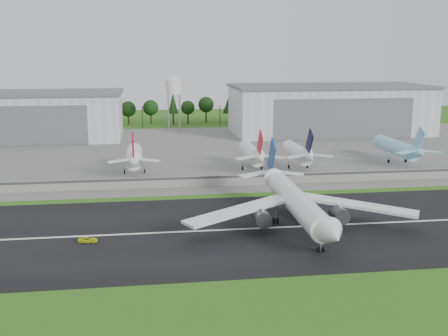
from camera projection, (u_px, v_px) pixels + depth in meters
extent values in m
plane|color=#366618|center=(243.00, 243.00, 125.43)|extent=(600.00, 600.00, 0.00)
cube|color=black|center=(236.00, 229.00, 135.11)|extent=(320.00, 60.00, 0.10)
cube|color=white|center=(236.00, 229.00, 135.10)|extent=(220.00, 1.00, 0.02)
cube|color=slate|center=(194.00, 151.00, 241.72)|extent=(320.00, 150.00, 0.10)
cube|color=gray|center=(213.00, 181.00, 178.38)|extent=(240.00, 0.50, 3.50)
cube|color=#38383A|center=(213.00, 177.00, 177.83)|extent=(240.00, 0.12, 0.70)
cube|color=silver|center=(22.00, 117.00, 271.97)|extent=(95.00, 42.00, 22.00)
cube|color=#595B60|center=(20.00, 93.00, 269.61)|extent=(97.00, 44.00, 1.20)
cube|color=#595B60|center=(12.00, 126.00, 251.83)|extent=(66.50, 0.30, 18.04)
cube|color=silver|center=(329.00, 110.00, 293.35)|extent=(100.00, 45.00, 24.00)
cube|color=#595B60|center=(330.00, 86.00, 290.79)|extent=(102.00, 47.00, 1.20)
cube|color=#595B60|center=(344.00, 119.00, 271.79)|extent=(70.00, 0.30, 19.68)
cylinder|color=#99999E|center=(169.00, 113.00, 298.67)|extent=(0.50, 0.50, 20.00)
cylinder|color=#99999E|center=(179.00, 112.00, 305.32)|extent=(0.50, 0.50, 20.00)
cylinder|color=silver|center=(174.00, 87.00, 299.26)|extent=(8.00, 8.00, 7.00)
cone|color=silver|center=(173.00, 78.00, 298.30)|extent=(8.40, 8.40, 2.40)
cylinder|color=white|center=(297.00, 203.00, 135.95)|extent=(6.69, 44.11, 5.80)
cone|color=white|center=(333.00, 235.00, 111.80)|extent=(5.92, 6.12, 5.80)
cone|color=white|center=(271.00, 175.00, 161.31)|extent=(5.69, 9.11, 5.51)
cube|color=navy|center=(272.00, 157.00, 159.75)|extent=(0.69, 9.55, 11.13)
cube|color=white|center=(359.00, 205.00, 136.56)|extent=(27.12, 18.43, 2.65)
cylinder|color=#333338|center=(339.00, 214.00, 134.57)|extent=(3.91, 5.58, 3.80)
cube|color=white|center=(288.00, 173.00, 161.54)|extent=(9.55, 5.98, 0.98)
cube|color=white|center=(238.00, 211.00, 131.80)|extent=(27.45, 17.54, 2.65)
cylinder|color=#333338|center=(262.00, 218.00, 131.55)|extent=(3.91, 5.58, 3.80)
cube|color=white|center=(254.00, 174.00, 159.95)|extent=(9.54, 5.67, 0.98)
cube|color=#99999E|center=(302.00, 225.00, 133.00)|extent=(10.60, 30.20, 3.20)
cylinder|color=black|center=(276.00, 221.00, 139.22)|extent=(0.43, 1.51, 1.50)
imported|color=#C9D619|center=(88.00, 240.00, 125.77)|extent=(4.63, 2.69, 1.21)
cylinder|color=white|center=(134.00, 156.00, 198.30)|extent=(5.68, 24.00, 5.68)
cone|color=white|center=(134.00, 162.00, 183.07)|extent=(5.39, 7.00, 5.39)
cube|color=maroon|center=(133.00, 147.00, 182.58)|extent=(0.45, 8.59, 10.02)
cylinder|color=#99999E|center=(124.00, 170.00, 196.75)|extent=(0.32, 0.32, 3.00)
cylinder|color=#99999E|center=(145.00, 169.00, 197.73)|extent=(0.32, 0.32, 3.00)
cylinder|color=black|center=(125.00, 172.00, 196.90)|extent=(0.40, 1.40, 1.40)
cylinder|color=white|center=(251.00, 153.00, 204.17)|extent=(5.57, 24.00, 5.57)
cone|color=white|center=(260.00, 158.00, 188.95)|extent=(5.29, 7.00, 5.29)
cube|color=#AD0D1B|center=(260.00, 144.00, 188.46)|extent=(0.45, 8.59, 10.02)
cylinder|color=#99999E|center=(243.00, 166.00, 202.62)|extent=(0.32, 0.32, 3.00)
cylinder|color=#99999E|center=(262.00, 166.00, 203.59)|extent=(0.32, 0.32, 3.00)
cylinder|color=black|center=(243.00, 168.00, 202.76)|extent=(0.40, 1.40, 1.40)
cylinder|color=white|center=(297.00, 152.00, 206.57)|extent=(5.52, 24.00, 5.52)
cone|color=white|center=(309.00, 157.00, 191.35)|extent=(5.24, 7.00, 5.24)
cube|color=black|center=(309.00, 143.00, 190.85)|extent=(0.45, 8.59, 10.02)
cylinder|color=#99999E|center=(289.00, 165.00, 205.01)|extent=(0.32, 0.32, 3.00)
cylinder|color=#99999E|center=(307.00, 164.00, 205.99)|extent=(0.32, 0.32, 3.00)
cylinder|color=black|center=(289.00, 167.00, 205.15)|extent=(0.40, 1.40, 1.40)
cylinder|color=#8AD3EE|center=(396.00, 147.00, 217.08)|extent=(5.62, 30.00, 5.62)
cone|color=#8AD3EE|center=(419.00, 153.00, 198.95)|extent=(5.34, 7.00, 5.34)
cube|color=#72B9E9|center=(419.00, 139.00, 198.46)|extent=(0.45, 8.59, 10.02)
cylinder|color=#99999E|center=(389.00, 159.00, 215.53)|extent=(0.32, 0.32, 3.00)
cylinder|color=#99999E|center=(406.00, 159.00, 216.51)|extent=(0.32, 0.32, 3.00)
cylinder|color=black|center=(388.00, 161.00, 215.67)|extent=(0.40, 1.40, 1.40)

